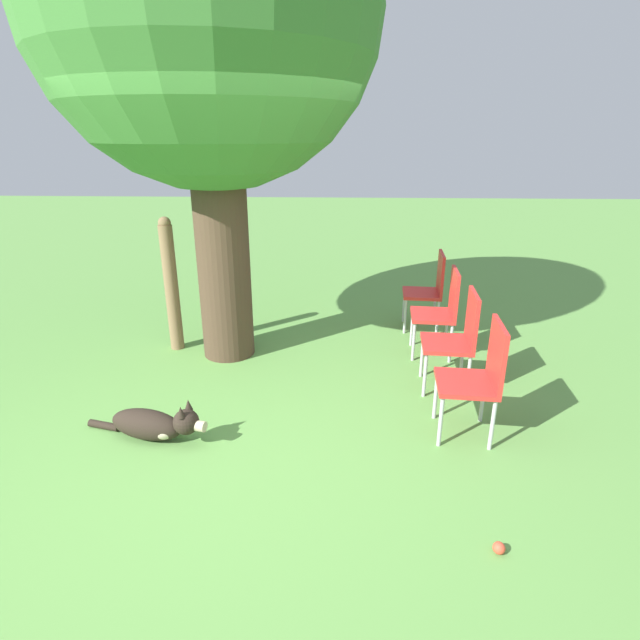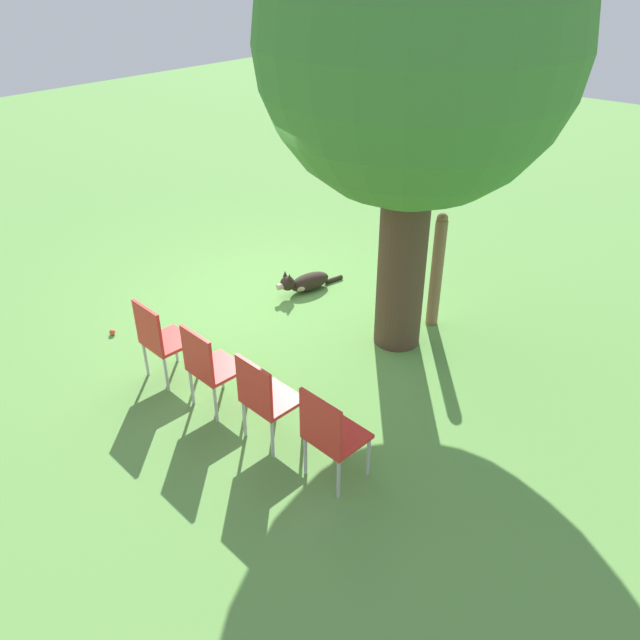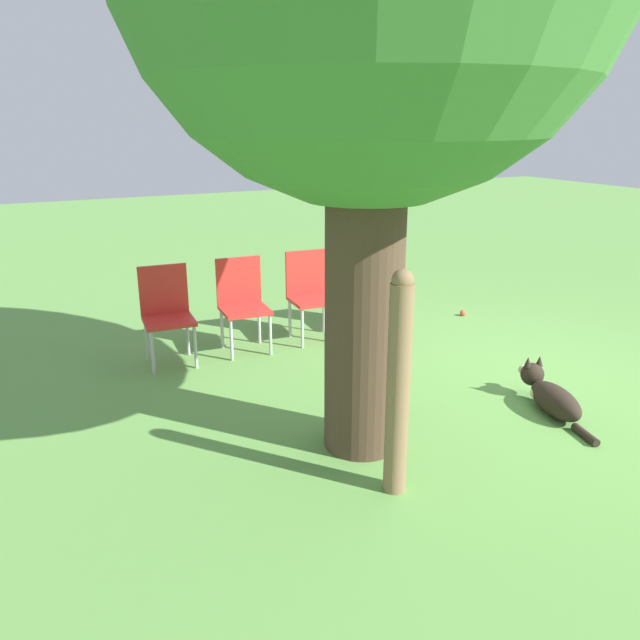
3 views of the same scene
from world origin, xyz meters
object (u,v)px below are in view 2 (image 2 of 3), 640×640
Objects in this scene: tennis_ball at (112,332)px; red_chair_0 at (160,337)px; dog at (305,282)px; red_chair_1 at (209,364)px; fence_post at (437,270)px; red_chair_3 at (330,432)px; red_chair_2 at (265,396)px; oak_tree at (418,48)px.

red_chair_0 is at bearing 83.56° from tennis_ball.
dog is at bearing 8.82° from red_chair_0.
red_chair_1 is at bearing -85.33° from red_chair_0.
dog is at bearing 25.53° from red_chair_1.
dog is 1.81m from fence_post.
fence_post is 3.78m from tennis_ball.
fence_post is 1.54× the size of red_chair_3.
red_chair_1 and red_chair_3 have the same top height.
fence_post reaches higher than dog.
red_chair_2 and red_chair_3 have the same top height.
red_chair_2 is at bearing 94.67° from red_chair_3.
red_chair_0 is 13.17× the size of tennis_ball.
red_chair_0 is 2.19m from red_chair_3.
red_chair_0 is at bearing 94.67° from red_chair_2.
red_chair_2 is (2.15, 0.07, -2.56)m from oak_tree.
red_chair_3 reaches higher than tennis_ball.
red_chair_3 is (-0.00, 1.46, 0.00)m from red_chair_1.
fence_post reaches higher than tennis_ball.
red_chair_3 is at bearing 14.22° from fence_post.
red_chair_2 is 13.17× the size of tennis_ball.
oak_tree is at bearing 128.43° from tennis_ball.
fence_post reaches higher than red_chair_0.
dog is at bearing -77.57° from fence_post.
red_chair_1 is (2.37, 0.91, 0.38)m from dog.
red_chair_2 is at bearing 87.20° from tennis_ball.
red_chair_1 and red_chair_2 have the same top height.
red_chair_0 is at bearing 18.35° from dog.
red_chair_3 is 3.39m from tennis_ball.
dog is 3.37m from red_chair_3.
tennis_ball is (2.03, -2.55, -3.03)m from oak_tree.
tennis_ball is (-0.13, -1.89, -0.47)m from red_chair_1.
red_chair_2 is at bearing 1.79° from oak_tree.
red_chair_0 is 1.00× the size of red_chair_3.
tennis_ball is (2.61, -2.66, -0.66)m from fence_post.
dog is 1.11× the size of red_chair_1.
red_chair_0 is (2.74, -1.50, -0.19)m from fence_post.
dog is 2.44m from tennis_ball.
fence_post is at bearing 134.42° from tennis_ball.
dog is 2.90m from red_chair_2.
oak_tree is 3.34m from dog.
red_chair_0 is 1.00× the size of red_chair_2.
dog is at bearing 156.26° from tennis_ball.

